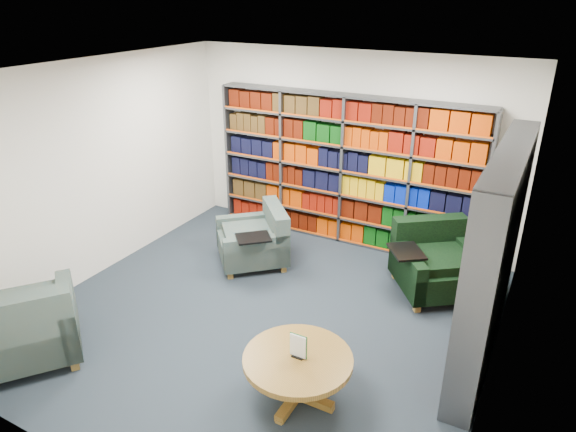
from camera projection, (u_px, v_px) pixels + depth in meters
The scene contains 7 objects.
room_shell at pixel (262, 206), 5.53m from camera, with size 5.02×5.02×2.82m.
bookshelf_back at pixel (344, 171), 7.54m from camera, with size 4.00×0.28×2.20m.
bookshelf_right at pixel (494, 256), 5.12m from camera, with size 0.28×2.50×2.20m.
chair_teal_left at pixel (258, 241), 7.16m from camera, with size 1.26×1.26×0.81m.
chair_green_right at pixel (435, 264), 6.51m from camera, with size 1.34×1.34×0.87m.
chair_teal_front at pixel (23, 331), 5.19m from camera, with size 1.44×1.44×0.93m.
coffee_table at pixel (298, 366), 4.70m from camera, with size 1.01×1.01×0.71m.
Camera 1 is at (2.67, -4.36, 3.53)m, focal length 32.00 mm.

